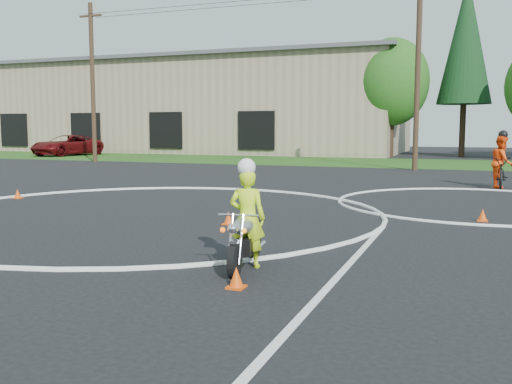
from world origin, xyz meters
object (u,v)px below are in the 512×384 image
(rider_primary_grp, at_px, (247,215))
(pickup_grp, at_px, (67,145))
(primary_motorcycle, at_px, (245,240))
(rider_second_grp, at_px, (501,168))

(rider_primary_grp, bearing_deg, pickup_grp, 125.41)
(primary_motorcycle, height_order, rider_primary_grp, rider_primary_grp)
(primary_motorcycle, relative_size, pickup_grp, 0.29)
(rider_primary_grp, relative_size, pickup_grp, 0.28)
(rider_second_grp, bearing_deg, rider_primary_grp, -105.33)
(primary_motorcycle, bearing_deg, pickup_grp, 125.29)
(rider_primary_grp, height_order, pickup_grp, rider_primary_grp)
(rider_second_grp, relative_size, pickup_grp, 0.36)
(rider_primary_grp, xyz_separation_m, rider_second_grp, (4.31, 14.37, -0.09))
(primary_motorcycle, xyz_separation_m, rider_primary_grp, (-0.01, 0.13, 0.38))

